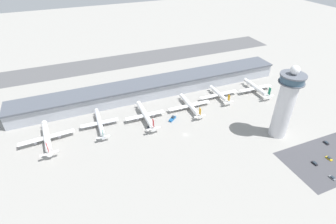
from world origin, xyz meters
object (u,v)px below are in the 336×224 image
Objects in this scene: service_truck_catering at (151,127)px; car_red_hatchback at (329,158)px; airplane_gate_echo at (219,94)px; service_truck_fuel at (173,119)px; car_blue_compact at (315,163)px; control_tower at (285,103)px; airplane_gate_foxtrot at (256,88)px; airplane_gate_charlie at (146,115)px; car_navy_sedan at (332,178)px; airplane_gate_delta at (190,105)px; airplane_gate_alpha at (47,137)px; airplane_gate_bravo at (100,123)px; car_maroon_suv at (326,143)px.

service_truck_catering is 1.32× the size of car_red_hatchback.
airplane_gate_echo reaches higher than service_truck_fuel.
airplane_gate_echo reaches higher than car_blue_compact.
airplane_gate_echo is (-12.83, 65.19, -24.59)m from control_tower.
airplane_gate_foxtrot is at bearing 65.85° from control_tower.
control_tower is 70.85m from airplane_gate_echo.
airplane_gate_echo is 8.33× the size of car_red_hatchback.
control_tower is 88.81m from service_truck_fuel.
control_tower is 104.21m from service_truck_catering.
service_truck_fuel is (21.15, -8.55, -3.68)m from airplane_gate_charlie.
airplane_gate_echo is 58.10m from service_truck_fuel.
airplane_gate_echo reaches higher than car_navy_sedan.
airplane_gate_charlie is (-89.74, 57.72, -23.99)m from control_tower.
airplane_gate_delta is 1.05× the size of airplane_gate_foxtrot.
airplane_gate_alpha is 1.06× the size of airplane_gate_echo.
airplane_gate_foxtrot reaches higher than airplane_gate_bravo.
control_tower reaches higher than car_blue_compact.
airplane_gate_charlie is 6.75× the size of service_truck_catering.
airplane_gate_charlie is 9.72× the size of car_maroon_suv.
service_truck_catering is at bearing 153.10° from control_tower.
airplane_gate_delta is 119.16m from car_navy_sedan.
control_tower is at bearing -50.97° from airplane_gate_delta.
airplane_gate_echo is at bearing 104.93° from car_red_hatchback.
airplane_gate_charlie reaches higher than car_red_hatchback.
car_maroon_suv is 28.54m from car_blue_compact.
control_tower is 1.47× the size of airplane_gate_echo.
airplane_gate_charlie is 141.87m from car_maroon_suv.
service_truck_fuel is (99.01, -8.84, -3.62)m from airplane_gate_alpha.
airplane_gate_bravo is 170.79m from car_navy_sedan.
car_navy_sedan is at bearing -32.71° from airplane_gate_alpha.
car_maroon_suv is (116.29, -81.16, -4.15)m from airplane_gate_charlie.
airplane_gate_charlie is 23.11m from service_truck_fuel.
service_truck_catering is (-42.16, -13.08, -2.76)m from airplane_gate_delta.
airplane_gate_echo reaches higher than airplane_gate_bravo.
airplane_gate_delta reaches higher than airplane_gate_bravo.
airplane_gate_charlie is (37.74, -4.47, 0.66)m from airplane_gate_bravo.
airplane_gate_echo is 4.85× the size of service_truck_fuel.
airplane_gate_bravo is 1.02× the size of airplane_gate_echo.
airplane_gate_bravo reaches higher than car_red_hatchback.
control_tower reaches higher than airplane_gate_echo.
airplane_gate_alpha is 205.00m from car_red_hatchback.
control_tower reaches higher than service_truck_catering.
airplane_gate_alpha is 210.58m from car_maroon_suv.
airplane_gate_bravo is at bearing 167.53° from service_truck_fuel.
airplane_gate_foxtrot reaches higher than airplane_gate_charlie.
car_navy_sedan is (90.63, -95.72, -0.54)m from service_truck_catering.
control_tower is at bearing 111.39° from car_red_hatchback.
airplane_gate_delta is (80.03, -3.64, -0.23)m from airplane_gate_bravo.
car_maroon_suv is at bearing -22.76° from airplane_gate_alpha.
car_maroon_suv is at bearing -37.35° from service_truck_fuel.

